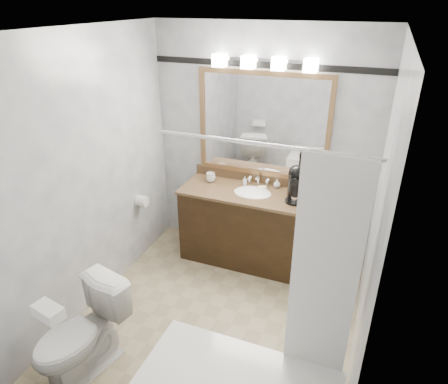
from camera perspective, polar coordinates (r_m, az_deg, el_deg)
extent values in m
cube|color=tan|center=(3.89, -1.13, -17.76)|extent=(2.40, 2.60, 0.01)
cube|color=white|center=(2.81, -1.61, 22.31)|extent=(2.40, 2.60, 0.01)
cube|color=silver|center=(4.29, 5.46, 6.34)|extent=(2.40, 0.01, 2.50)
cube|color=silver|center=(2.22, -14.99, -15.49)|extent=(2.40, 0.01, 2.50)
cube|color=silver|center=(3.75, -18.59, 2.07)|extent=(0.01, 2.60, 2.50)
cube|color=silver|center=(2.96, 20.81, -4.91)|extent=(0.01, 2.60, 2.50)
cube|color=black|center=(4.40, 3.92, -5.21)|extent=(1.50, 0.55, 0.82)
cube|color=olive|center=(4.19, 4.09, -0.24)|extent=(1.53, 0.58, 0.03)
cube|color=olive|center=(4.40, 5.20, 1.97)|extent=(1.53, 0.03, 0.10)
ellipsoid|color=white|center=(4.20, 4.09, -0.42)|extent=(0.44, 0.34, 0.14)
cube|color=olive|center=(4.07, 5.83, 16.55)|extent=(1.40, 0.04, 0.05)
cube|color=olive|center=(4.37, 5.22, 2.84)|extent=(1.40, 0.04, 0.05)
cube|color=olive|center=(4.42, -3.05, 10.40)|extent=(0.05, 0.04, 1.00)
cube|color=olive|center=(4.07, 14.75, 8.19)|extent=(0.05, 0.04, 1.00)
cube|color=white|center=(4.19, 5.53, 9.47)|extent=(1.30, 0.01, 1.00)
cube|color=silver|center=(4.04, 5.87, 18.27)|extent=(0.90, 0.05, 0.03)
cube|color=white|center=(4.15, -0.64, 18.31)|extent=(0.12, 0.12, 0.12)
cube|color=white|center=(4.04, 3.51, 18.07)|extent=(0.12, 0.12, 0.12)
cube|color=white|center=(3.96, 7.83, 17.72)|extent=(0.12, 0.12, 0.12)
cube|color=white|center=(3.90, 12.30, 17.26)|extent=(0.12, 0.12, 0.12)
cube|color=black|center=(4.07, 5.94, 17.62)|extent=(2.40, 0.01, 0.06)
cylinder|color=silver|center=(2.25, 5.69, 6.74)|extent=(1.30, 0.02, 0.02)
cube|color=white|center=(2.54, 14.15, -11.45)|extent=(0.40, 0.04, 1.55)
cylinder|color=white|center=(4.42, -11.62, -1.27)|extent=(0.11, 0.12, 0.12)
imported|color=white|center=(3.40, -19.86, -18.74)|extent=(0.58, 0.82, 0.76)
cube|color=white|center=(3.01, -23.80, -15.39)|extent=(0.23, 0.16, 0.09)
cylinder|color=black|center=(4.04, 10.01, -1.28)|extent=(0.19, 0.19, 0.02)
cylinder|color=black|center=(4.04, 10.20, 0.87)|extent=(0.16, 0.16, 0.28)
sphere|color=black|center=(3.98, 10.35, 2.66)|extent=(0.17, 0.17, 0.17)
cube|color=black|center=(3.92, 10.25, 1.54)|extent=(0.12, 0.12, 0.05)
cylinder|color=silver|center=(4.01, 10.03, -1.01)|extent=(0.06, 0.06, 0.06)
imported|color=white|center=(4.41, -1.88, 1.97)|extent=(0.13, 0.13, 0.08)
imported|color=white|center=(4.44, -1.91, 2.21)|extent=(0.11, 0.11, 0.09)
imported|color=white|center=(4.33, 2.99, 1.59)|extent=(0.05, 0.06, 0.09)
imported|color=white|center=(4.30, 7.58, 1.22)|extent=(0.09, 0.09, 0.09)
cube|color=beige|center=(4.27, 5.46, 0.62)|extent=(0.10, 0.08, 0.03)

